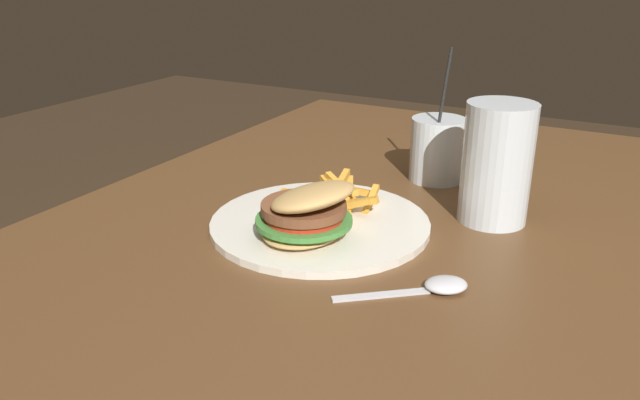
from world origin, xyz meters
The scene contains 5 objects.
dining_table centered at (0.00, 0.00, 0.63)m, with size 1.40×1.21×0.77m.
meal_plate_near centered at (0.02, -0.23, 0.80)m, with size 0.30×0.30×0.09m.
beer_glass centered at (-0.14, -0.04, 0.85)m, with size 0.09×0.09×0.16m.
juice_glass centered at (-0.26, -0.16, 0.82)m, with size 0.09×0.09×0.22m.
spoon centered at (0.08, -0.04, 0.78)m, with size 0.11×0.13×0.01m.
Camera 1 is at (0.67, 0.14, 1.12)m, focal length 35.00 mm.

